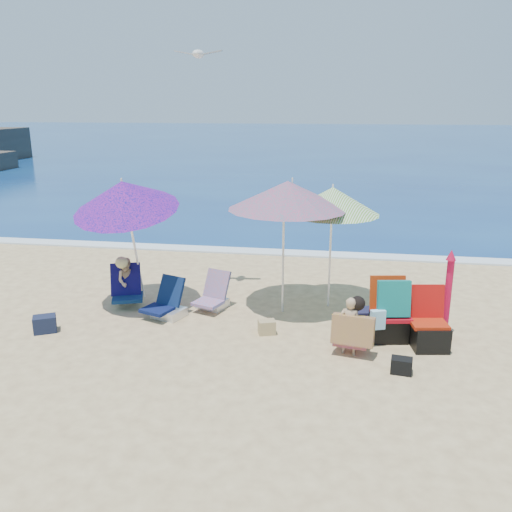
# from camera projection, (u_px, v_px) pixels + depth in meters

# --- Properties ---
(ground) EXTENTS (120.00, 120.00, 0.00)m
(ground) POSITION_uv_depth(u_px,v_px,m) (265.00, 349.00, 7.69)
(ground) COLOR #D8BC84
(ground) RESTS_ON ground
(sea) EXTENTS (120.00, 80.00, 0.12)m
(sea) POSITION_uv_depth(u_px,v_px,m) (334.00, 141.00, 50.40)
(sea) COLOR navy
(sea) RESTS_ON ground
(foam) EXTENTS (120.00, 0.50, 0.04)m
(foam) POSITION_uv_depth(u_px,v_px,m) (297.00, 253.00, 12.52)
(foam) COLOR white
(foam) RESTS_ON ground
(umbrella_turquoise) EXTENTS (2.51, 2.51, 2.24)m
(umbrella_turquoise) POSITION_uv_depth(u_px,v_px,m) (288.00, 195.00, 8.66)
(umbrella_turquoise) COLOR silver
(umbrella_turquoise) RESTS_ON ground
(umbrella_striped) EXTENTS (1.94, 1.94, 2.10)m
(umbrella_striped) POSITION_uv_depth(u_px,v_px,m) (333.00, 201.00, 8.91)
(umbrella_striped) COLOR white
(umbrella_striped) RESTS_ON ground
(umbrella_blue) EXTENTS (1.88, 1.94, 2.38)m
(umbrella_blue) POSITION_uv_depth(u_px,v_px,m) (124.00, 196.00, 8.72)
(umbrella_blue) COLOR white
(umbrella_blue) RESTS_ON ground
(furled_umbrella) EXTENTS (0.15, 0.15, 1.36)m
(furled_umbrella) POSITION_uv_depth(u_px,v_px,m) (448.00, 290.00, 7.92)
(furled_umbrella) COLOR red
(furled_umbrella) RESTS_ON ground
(chair_navy) EXTENTS (0.73, 0.74, 0.64)m
(chair_navy) POSITION_uv_depth(u_px,v_px,m) (167.00, 307.00, 8.83)
(chair_navy) COLOR #0B153F
(chair_navy) RESTS_ON ground
(chair_rainbow) EXTENTS (0.61, 0.77, 0.63)m
(chair_rainbow) POSITION_uv_depth(u_px,v_px,m) (213.00, 298.00, 9.21)
(chair_rainbow) COLOR #D7584C
(chair_rainbow) RESTS_ON ground
(camp_chair_left) EXTENTS (0.59, 0.59, 0.88)m
(camp_chair_left) POSITION_uv_depth(u_px,v_px,m) (429.00, 330.00, 7.68)
(camp_chair_left) COLOR #A4220B
(camp_chair_left) RESTS_ON ground
(camp_chair_right) EXTENTS (0.62, 0.70, 0.97)m
(camp_chair_right) POSITION_uv_depth(u_px,v_px,m) (389.00, 318.00, 7.92)
(camp_chair_right) COLOR #B30C18
(camp_chair_right) RESTS_ON ground
(person_center) EXTENTS (0.61, 0.54, 0.85)m
(person_center) POSITION_uv_depth(u_px,v_px,m) (352.00, 327.00, 7.43)
(person_center) COLOR tan
(person_center) RESTS_ON ground
(person_left) EXTENTS (0.69, 0.69, 0.94)m
(person_left) POSITION_uv_depth(u_px,v_px,m) (128.00, 281.00, 9.28)
(person_left) COLOR tan
(person_left) RESTS_ON ground
(bag_navy_a) EXTENTS (0.41, 0.37, 0.26)m
(bag_navy_a) POSITION_uv_depth(u_px,v_px,m) (45.00, 324.00, 8.24)
(bag_navy_a) COLOR #171D33
(bag_navy_a) RESTS_ON ground
(bag_tan) EXTENTS (0.30, 0.25, 0.22)m
(bag_tan) POSITION_uv_depth(u_px,v_px,m) (267.00, 327.00, 8.18)
(bag_tan) COLOR tan
(bag_tan) RESTS_ON ground
(bag_navy_b) EXTENTS (0.48, 0.40, 0.32)m
(bag_navy_b) POSITION_uv_depth(u_px,v_px,m) (366.00, 319.00, 8.36)
(bag_navy_b) COLOR #171834
(bag_navy_b) RESTS_ON ground
(bag_black_b) EXTENTS (0.29, 0.22, 0.21)m
(bag_black_b) POSITION_uv_depth(u_px,v_px,m) (401.00, 366.00, 6.99)
(bag_black_b) COLOR black
(bag_black_b) RESTS_ON ground
(seagull) EXTENTS (0.81, 0.37, 0.14)m
(seagull) POSITION_uv_depth(u_px,v_px,m) (198.00, 54.00, 8.84)
(seagull) COLOR silver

